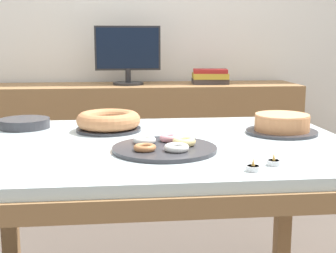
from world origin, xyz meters
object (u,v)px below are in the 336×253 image
object	(u,v)px
book_stack	(210,77)
tealight_right_edge	(253,168)
tealight_near_cakes	(274,162)
plate_stack	(25,123)
computer_monitor	(128,55)
cake_golden_bundt	(109,121)
cake_chocolate_round	(282,125)
pastry_platter	(165,147)
tealight_left_edge	(268,120)

from	to	relation	value
book_stack	tealight_right_edge	bearing A→B (deg)	-97.36
tealight_near_cakes	plate_stack	bearing A→B (deg)	140.79
computer_monitor	tealight_right_edge	xyz separation A→B (m)	(0.31, -1.82, -0.26)
computer_monitor	tealight_near_cakes	xyz separation A→B (m)	(0.39, -1.77, -0.26)
cake_golden_bundt	plate_stack	distance (m)	0.37
cake_chocolate_round	plate_stack	distance (m)	1.07
pastry_platter	tealight_near_cakes	world-z (taller)	pastry_platter
computer_monitor	tealight_left_edge	distance (m)	1.23
computer_monitor	pastry_platter	bearing A→B (deg)	-86.85
computer_monitor	tealight_near_cakes	distance (m)	1.83
pastry_platter	computer_monitor	bearing A→B (deg)	93.15
book_stack	tealight_left_edge	world-z (taller)	book_stack
computer_monitor	tealight_near_cakes	bearing A→B (deg)	-77.60
plate_stack	book_stack	bearing A→B (deg)	46.74
pastry_platter	tealight_right_edge	world-z (taller)	pastry_platter
cake_golden_bundt	tealight_right_edge	xyz separation A→B (m)	(0.42, -0.65, -0.03)
computer_monitor	tealight_near_cakes	world-z (taller)	computer_monitor
tealight_left_edge	tealight_near_cakes	bearing A→B (deg)	-106.85
plate_stack	tealight_near_cakes	world-z (taller)	plate_stack
cake_chocolate_round	tealight_left_edge	world-z (taller)	cake_chocolate_round
tealight_near_cakes	pastry_platter	bearing A→B (deg)	143.76
plate_stack	tealight_right_edge	world-z (taller)	plate_stack
plate_stack	tealight_right_edge	bearing A→B (deg)	-44.08
tealight_left_edge	plate_stack	bearing A→B (deg)	-178.56
pastry_platter	plate_stack	xyz separation A→B (m)	(-0.55, 0.47, 0.01)
plate_stack	tealight_near_cakes	size ratio (longest dim) A/B	5.25
book_stack	computer_monitor	bearing A→B (deg)	-179.85
cake_golden_bundt	tealight_near_cakes	bearing A→B (deg)	-50.08
cake_golden_bundt	pastry_platter	distance (m)	0.42
tealight_near_cakes	computer_monitor	bearing A→B (deg)	102.40
computer_monitor	cake_golden_bundt	world-z (taller)	computer_monitor
cake_golden_bundt	tealight_left_edge	world-z (taller)	cake_golden_bundt
book_stack	tealight_right_edge	xyz separation A→B (m)	(-0.24, -1.82, -0.12)
cake_chocolate_round	cake_golden_bundt	world-z (taller)	same
cake_chocolate_round	pastry_platter	size ratio (longest dim) A/B	0.80
cake_chocolate_round	tealight_right_edge	xyz separation A→B (m)	(-0.27, -0.52, -0.03)
pastry_platter	plate_stack	world-z (taller)	same
cake_chocolate_round	tealight_near_cakes	xyz separation A→B (m)	(-0.19, -0.47, -0.03)
cake_chocolate_round	tealight_near_cakes	distance (m)	0.50
tealight_left_edge	tealight_right_edge	world-z (taller)	same
cake_chocolate_round	pastry_platter	distance (m)	0.55
plate_stack	tealight_left_edge	size ratio (longest dim) A/B	5.25
plate_stack	tealight_right_edge	size ratio (longest dim) A/B	5.25
plate_stack	tealight_left_edge	distance (m)	1.07
computer_monitor	plate_stack	world-z (taller)	computer_monitor
book_stack	tealight_near_cakes	size ratio (longest dim) A/B	6.10
computer_monitor	plate_stack	bearing A→B (deg)	-113.43
book_stack	tealight_right_edge	distance (m)	1.84
plate_stack	tealight_near_cakes	xyz separation A→B (m)	(0.85, -0.70, -0.01)
computer_monitor	pastry_platter	size ratio (longest dim) A/B	1.20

